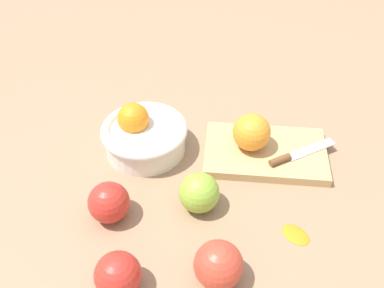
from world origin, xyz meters
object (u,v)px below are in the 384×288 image
apple_front_left_2 (199,193)px  apple_front_left_4 (118,275)px  orange_on_board (252,132)px  knife (294,155)px  bowl (143,135)px  apple_front_left_3 (109,202)px  cutting_board (265,152)px  apple_front_left (218,265)px

apple_front_left_2 → apple_front_left_4: (-0.14, -0.14, -0.00)m
orange_on_board → knife: 0.09m
bowl → apple_front_left_4: bearing=-100.1°
apple_front_left_3 → apple_front_left_2: bearing=0.2°
cutting_board → knife: bearing=-31.6°
bowl → knife: (0.29, -0.09, -0.01)m
orange_on_board → apple_front_left: 0.30m
bowl → orange_on_board: bowl is taller
knife → apple_front_left_3: apple_front_left_3 is taller
apple_front_left_2 → knife: bearing=22.2°
apple_front_left → orange_on_board: bearing=66.9°
knife → orange_on_board: bearing=151.3°
bowl → apple_front_left_4: bowl is taller
knife → apple_front_left_3: size_ratio=2.07×
orange_on_board → cutting_board: bearing=-23.5°
cutting_board → apple_front_left_4: bearing=-139.4°
orange_on_board → apple_front_left_3: orange_on_board is taller
orange_on_board → knife: (0.08, -0.04, -0.03)m
apple_front_left_2 → bowl: bearing=117.8°
cutting_board → apple_front_left_3: apple_front_left_3 is taller
orange_on_board → apple_front_left_4: 0.38m
apple_front_left_3 → knife: bearing=13.0°
orange_on_board → apple_front_left: (-0.12, -0.27, -0.02)m
cutting_board → apple_front_left: (-0.15, -0.26, 0.03)m
apple_front_left_2 → apple_front_left_3: bearing=-179.8°
orange_on_board → apple_front_left_3: size_ratio=1.03×
orange_on_board → apple_front_left_4: (-0.27, -0.27, -0.02)m
apple_front_left → apple_front_left_3: (-0.17, 0.15, -0.00)m
apple_front_left_2 → apple_front_left: bearing=-87.2°
cutting_board → bowl: bearing=166.9°
cutting_board → orange_on_board: 0.06m
knife → apple_front_left_4: size_ratio=2.10×
apple_front_left_4 → apple_front_left: bearing=-2.0°
apple_front_left → apple_front_left_2: (-0.01, 0.15, -0.00)m
knife → apple_front_left_4: 0.41m
apple_front_left_2 → orange_on_board: bearing=45.2°
bowl → apple_front_left_2: bowl is taller
bowl → apple_front_left_2: (0.09, -0.17, -0.00)m
cutting_board → apple_front_left: size_ratio=3.19×
apple_front_left → knife: bearing=49.9°
orange_on_board → knife: bearing=-28.7°
bowl → apple_front_left_3: 0.18m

